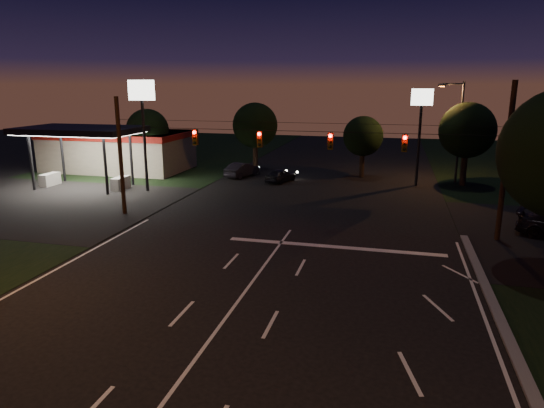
% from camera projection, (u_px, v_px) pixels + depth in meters
% --- Properties ---
extents(ground, '(140.00, 140.00, 0.00)m').
position_uv_depth(ground, '(206.00, 345.00, 16.75)').
color(ground, black).
rests_on(ground, ground).
extents(cross_street_left, '(20.00, 16.00, 0.02)m').
position_uv_depth(cross_street_left, '(37.00, 204.00, 36.55)').
color(cross_street_left, black).
rests_on(cross_street_left, ground).
extents(stop_bar, '(12.00, 0.50, 0.01)m').
position_uv_depth(stop_bar, '(334.00, 247.00, 26.86)').
color(stop_bar, silver).
rests_on(stop_bar, ground).
extents(utility_pole_right, '(0.30, 0.30, 9.00)m').
position_uv_depth(utility_pole_right, '(497.00, 240.00, 28.02)').
color(utility_pole_right, black).
rests_on(utility_pole_right, ground).
extents(utility_pole_left, '(0.28, 0.28, 8.00)m').
position_uv_depth(utility_pole_left, '(125.00, 214.00, 33.71)').
color(utility_pole_left, black).
rests_on(utility_pole_left, ground).
extents(signal_span, '(24.00, 0.40, 1.56)m').
position_uv_depth(signal_span, '(294.00, 139.00, 29.51)').
color(signal_span, black).
rests_on(signal_span, ground).
extents(gas_station, '(14.20, 16.10, 5.25)m').
position_uv_depth(gas_station, '(117.00, 148.00, 49.96)').
color(gas_station, gray).
rests_on(gas_station, ground).
extents(pole_sign_left_near, '(2.20, 0.30, 9.10)m').
position_uv_depth(pole_sign_left_near, '(142.00, 107.00, 39.10)').
color(pole_sign_left_near, black).
rests_on(pole_sign_left_near, ground).
extents(pole_sign_right, '(1.80, 0.30, 8.40)m').
position_uv_depth(pole_sign_right, '(421.00, 114.00, 41.58)').
color(pole_sign_right, black).
rests_on(pole_sign_right, ground).
extents(street_light_right_far, '(2.20, 0.35, 9.00)m').
position_uv_depth(street_light_right_far, '(457.00, 125.00, 42.94)').
color(street_light_right_far, black).
rests_on(street_light_right_far, ground).
extents(tree_far_a, '(4.20, 4.20, 6.42)m').
position_uv_depth(tree_far_a, '(148.00, 131.00, 48.34)').
color(tree_far_a, black).
rests_on(tree_far_a, ground).
extents(tree_far_b, '(4.60, 4.60, 6.98)m').
position_uv_depth(tree_far_b, '(256.00, 126.00, 49.65)').
color(tree_far_b, black).
rests_on(tree_far_b, ground).
extents(tree_far_c, '(3.80, 3.80, 5.86)m').
position_uv_depth(tree_far_c, '(363.00, 137.00, 46.25)').
color(tree_far_c, black).
rests_on(tree_far_c, ground).
extents(tree_far_d, '(4.80, 4.80, 7.30)m').
position_uv_depth(tree_far_d, '(467.00, 131.00, 42.03)').
color(tree_far_d, black).
rests_on(tree_far_d, ground).
extents(car_oncoming_a, '(2.56, 3.92, 1.24)m').
position_uv_depth(car_oncoming_a, '(281.00, 175.00, 44.49)').
color(car_oncoming_a, black).
rests_on(car_oncoming_a, ground).
extents(car_oncoming_b, '(2.65, 4.42, 1.38)m').
position_uv_depth(car_oncoming_b, '(242.00, 170.00, 47.07)').
color(car_oncoming_b, black).
rests_on(car_oncoming_b, ground).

